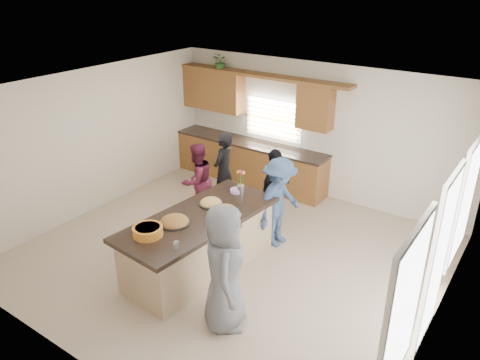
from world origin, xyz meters
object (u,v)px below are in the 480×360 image
Objects in this scene: woman_left_back at (224,171)px; woman_right_back at (279,202)px; island at (200,244)px; woman_left_front at (275,189)px; woman_right_front at (224,268)px; salad_bowl at (148,231)px; woman_left_mid at (197,181)px.

woman_right_back is at bearing 63.23° from woman_left_back.
woman_left_front is (0.29, 1.82, 0.33)m from island.
woman_left_back reaches higher than woman_left_front.
salad_bowl is at bearing 56.27° from woman_right_front.
island is at bearing 48.68° from woman_left_mid.
woman_left_mid reaches higher than island.
island is 1.87× the size of woman_left_mid.
woman_left_back reaches higher than salad_bowl.
woman_left_back is at bearing 121.67° from island.
woman_right_back is 2.24m from woman_right_front.
woman_right_back reaches higher than woman_left_back.
woman_left_back is at bearing 171.19° from woman_left_mid.
woman_right_front is at bearing 30.39° from woman_left_back.
woman_left_mid is 3.17m from woman_right_front.
woman_right_front reaches higher than island.
woman_left_mid reaches higher than salad_bowl.
woman_right_front is (1.34, 0.03, -0.13)m from salad_bowl.
woman_left_front is at bearing 76.71° from woman_left_back.
woman_left_back is at bearing 1.70° from woman_right_front.
woman_left_back is (-0.99, 1.97, 0.33)m from island.
woman_right_back is at bearing 68.52° from salad_bowl.
woman_left_mid is at bearing 112.85° from salad_bowl.
island is 6.45× the size of salad_bowl.
salad_bowl is 2.40m from woman_right_back.
woman_right_back reaches higher than woman_left_front.
island is 2.23m from woman_left_back.
woman_right_back is (0.35, -0.45, 0.02)m from woman_left_front.
woman_left_back is (-0.75, 2.83, -0.24)m from salad_bowl.
island is 1.79× the size of woman_left_front.
woman_right_back reaches higher than island.
woman_right_front is at bearing -31.64° from island.
woman_right_front is at bearing 1.39° from salad_bowl.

